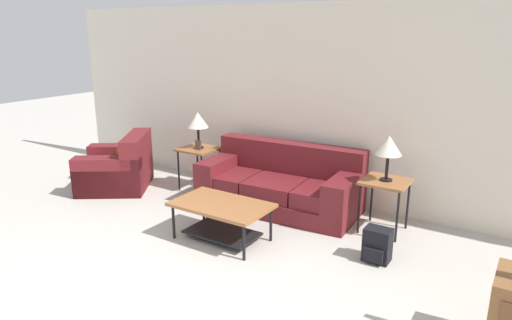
# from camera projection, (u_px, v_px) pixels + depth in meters

# --- Properties ---
(wall_back) EXTENTS (9.00, 0.06, 2.60)m
(wall_back) POSITION_uv_depth(u_px,v_px,m) (317.00, 105.00, 6.03)
(wall_back) COLOR silver
(wall_back) RESTS_ON ground_plane
(couch) EXTENTS (2.10, 1.04, 0.82)m
(couch) POSITION_uv_depth(u_px,v_px,m) (280.00, 186.00, 5.95)
(couch) COLOR maroon
(couch) RESTS_ON ground_plane
(armchair) EXTENTS (1.33, 1.34, 0.80)m
(armchair) POSITION_uv_depth(u_px,v_px,m) (118.00, 169.00, 6.71)
(armchair) COLOR maroon
(armchair) RESTS_ON ground_plane
(coffee_table) EXTENTS (1.07, 0.65, 0.43)m
(coffee_table) POSITION_uv_depth(u_px,v_px,m) (222.00, 213.00, 5.02)
(coffee_table) COLOR #935B33
(coffee_table) RESTS_ON ground_plane
(side_table_left) EXTENTS (0.51, 0.51, 0.62)m
(side_table_left) POSITION_uv_depth(u_px,v_px,m) (199.00, 152.00, 6.59)
(side_table_left) COLOR #935B33
(side_table_left) RESTS_ON ground_plane
(side_table_right) EXTENTS (0.51, 0.51, 0.62)m
(side_table_right) POSITION_uv_depth(u_px,v_px,m) (385.00, 186.00, 5.17)
(side_table_right) COLOR #935B33
(side_table_right) RESTS_ON ground_plane
(table_lamp_left) EXTENTS (0.30, 0.30, 0.52)m
(table_lamp_left) POSITION_uv_depth(u_px,v_px,m) (198.00, 121.00, 6.46)
(table_lamp_left) COLOR black
(table_lamp_left) RESTS_ON side_table_left
(table_lamp_right) EXTENTS (0.30, 0.30, 0.52)m
(table_lamp_right) POSITION_uv_depth(u_px,v_px,m) (389.00, 146.00, 5.05)
(table_lamp_right) COLOR black
(table_lamp_right) RESTS_ON side_table_right
(backpack) EXTENTS (0.26, 0.27, 0.35)m
(backpack) POSITION_uv_depth(u_px,v_px,m) (377.00, 245.00, 4.59)
(backpack) COLOR black
(backpack) RESTS_ON ground_plane
(picture_frame) EXTENTS (0.10, 0.04, 0.13)m
(picture_frame) POSITION_uv_depth(u_px,v_px,m) (198.00, 145.00, 6.47)
(picture_frame) COLOR #4C3828
(picture_frame) RESTS_ON side_table_left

